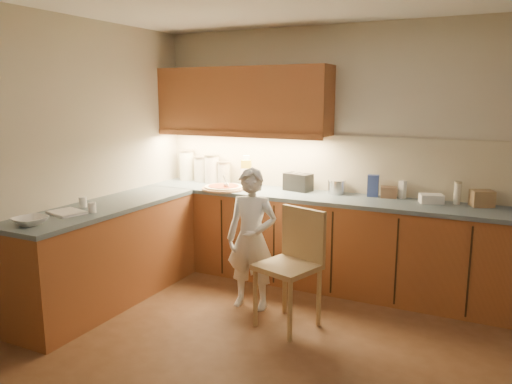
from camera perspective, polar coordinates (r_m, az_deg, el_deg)
room at (r=3.23m, az=3.29°, el=7.02°), size 4.54×4.50×2.62m
l_counter at (r=4.96m, az=-1.03°, el=-5.92°), size 3.77×2.62×0.92m
backsplash at (r=5.26m, az=7.99°, el=3.31°), size 3.75×0.02×0.58m
upper_cabinets at (r=5.42m, az=-1.60°, el=10.40°), size 1.95×0.36×0.73m
pizza_on_board at (r=5.30m, az=-3.72°, el=0.51°), size 0.46×0.46×0.19m
child at (r=4.48m, az=-0.49°, el=-5.40°), size 0.50×0.35×1.28m
wooden_chair at (r=4.18m, az=4.33°, el=-7.62°), size 0.55×0.55×0.98m
mixing_bowl at (r=4.22m, az=-24.41°, el=-3.03°), size 0.27×0.27×0.06m
canister_a at (r=5.94m, az=-7.93°, el=3.09°), size 0.18×0.18×0.36m
canister_b at (r=5.81m, az=-6.31°, el=2.64°), size 0.17×0.17×0.29m
canister_c at (r=5.71m, az=-5.07°, el=2.68°), size 0.17×0.17×0.32m
canister_d at (r=5.66m, az=-3.69°, el=2.25°), size 0.15×0.15×0.25m
oil_jug at (r=5.46m, az=-1.10°, el=2.27°), size 0.14×0.12×0.34m
toaster at (r=5.23m, az=4.83°, el=1.14°), size 0.31×0.22×0.19m
steel_pot at (r=5.12m, az=9.19°, el=0.59°), size 0.19×0.19×0.14m
blue_box at (r=5.04m, az=13.23°, el=0.70°), size 0.12×0.09×0.21m
card_box_a at (r=5.03m, az=14.93°, el=-0.02°), size 0.17×0.14×0.11m
white_bottle at (r=5.03m, az=16.39°, el=0.27°), size 0.08×0.08×0.17m
flat_pack at (r=4.90m, az=19.40°, el=-0.72°), size 0.24×0.21×0.08m
tall_jar at (r=4.92m, az=22.03°, el=-0.09°), size 0.07×0.07×0.21m
card_box_b at (r=4.91m, az=24.41°, el=-0.67°), size 0.23×0.21×0.15m
dough_cloth at (r=4.50m, az=-20.81°, el=-2.20°), size 0.34×0.30×0.02m
spice_jar_a at (r=4.70m, az=-19.17°, el=-1.12°), size 0.09×0.09×0.09m
spice_jar_b at (r=4.46m, az=-18.22°, el=-1.71°), size 0.09×0.09×0.09m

